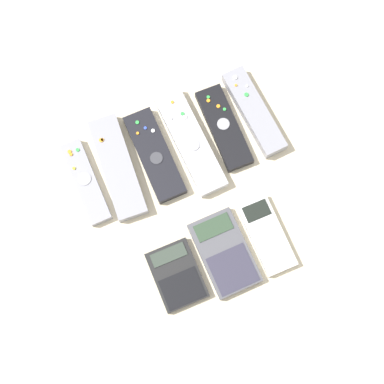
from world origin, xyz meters
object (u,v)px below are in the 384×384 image
(remote_3, at_px, (190,142))
(calculator_1, at_px, (225,253))
(remote_1, at_px, (118,167))
(remote_2, at_px, (155,155))
(calculator_2, at_px, (267,235))
(remote_0, at_px, (86,182))
(remote_5, at_px, (254,112))
(calculator_0, at_px, (177,275))
(remote_4, at_px, (224,128))

(remote_3, xyz_separation_m, calculator_1, (-0.03, -0.23, -0.00))
(remote_1, bearing_deg, calculator_1, -58.36)
(remote_2, distance_m, calculator_1, 0.23)
(remote_2, height_order, calculator_2, remote_2)
(remote_0, bearing_deg, remote_1, 2.22)
(remote_0, distance_m, remote_3, 0.22)
(remote_3, relative_size, remote_5, 1.16)
(remote_5, height_order, calculator_2, remote_5)
(remote_2, xyz_separation_m, calculator_1, (0.05, -0.23, -0.00))
(remote_0, height_order, calculator_1, remote_0)
(remote_2, bearing_deg, calculator_0, -102.73)
(remote_0, relative_size, remote_1, 0.81)
(remote_4, bearing_deg, remote_0, -179.28)
(remote_0, relative_size, remote_2, 0.92)
(remote_2, height_order, remote_4, remote_2)
(remote_4, bearing_deg, calculator_2, -92.19)
(remote_0, xyz_separation_m, calculator_1, (0.19, -0.23, -0.00))
(remote_4, relative_size, remote_5, 0.91)
(remote_1, distance_m, remote_2, 0.08)
(remote_0, bearing_deg, remote_5, -0.05)
(remote_1, bearing_deg, remote_4, 2.34)
(remote_1, xyz_separation_m, calculator_0, (0.03, -0.24, -0.00))
(calculator_0, bearing_deg, calculator_2, 1.15)
(remote_0, distance_m, remote_4, 0.29)
(remote_2, bearing_deg, calculator_1, -78.73)
(remote_3, bearing_deg, remote_4, -0.85)
(remote_2, bearing_deg, remote_4, -0.84)
(remote_0, relative_size, remote_3, 0.77)
(remote_3, distance_m, remote_4, 0.07)
(remote_3, bearing_deg, remote_2, 175.69)
(calculator_1, height_order, calculator_2, same)
(remote_0, xyz_separation_m, remote_3, (0.22, -0.00, 0.00))
(calculator_2, bearing_deg, remote_5, 71.62)
(remote_5, relative_size, calculator_1, 1.26)
(remote_0, distance_m, calculator_2, 0.36)
(remote_0, relative_size, remote_5, 0.90)
(remote_2, bearing_deg, remote_1, 175.69)
(calculator_1, bearing_deg, remote_4, 65.53)
(remote_0, xyz_separation_m, remote_5, (0.36, 0.01, 0.00))
(remote_5, bearing_deg, remote_0, 177.20)
(remote_4, bearing_deg, remote_5, 6.38)
(remote_3, height_order, calculator_1, remote_3)
(remote_4, bearing_deg, remote_3, -177.35)
(remote_1, xyz_separation_m, remote_3, (0.15, -0.01, -0.00))
(remote_0, relative_size, calculator_1, 1.13)
(remote_3, xyz_separation_m, calculator_0, (-0.12, -0.23, -0.00))
(remote_1, relative_size, remote_2, 1.13)
(calculator_0, bearing_deg, remote_0, 112.12)
(remote_0, xyz_separation_m, calculator_2, (0.28, -0.23, -0.00))
(calculator_0, bearing_deg, remote_5, 42.31)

